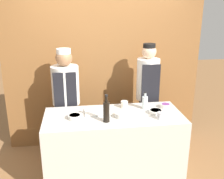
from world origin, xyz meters
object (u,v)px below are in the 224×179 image
(sauce_bowl_brown, at_px, (121,115))
(bottle_soy, at_px, (106,111))
(sauce_bowl_orange, at_px, (75,117))
(sauce_bowl_yellow, at_px, (156,111))
(chef_right, at_px, (147,95))
(bottle_clear, at_px, (145,102))
(chef_left, at_px, (66,102))
(cup_cream, at_px, (124,104))
(cup_steel, at_px, (160,116))
(cutting_board, at_px, (98,112))
(sauce_bowl_purple, at_px, (165,106))

(sauce_bowl_brown, height_order, bottle_soy, bottle_soy)
(sauce_bowl_orange, height_order, sauce_bowl_yellow, sauce_bowl_orange)
(sauce_bowl_orange, distance_m, chef_right, 1.22)
(bottle_clear, relative_size, chef_left, 0.14)
(sauce_bowl_yellow, height_order, bottle_soy, bottle_soy)
(bottle_soy, distance_m, chef_left, 0.91)
(cup_cream, distance_m, chef_left, 0.84)
(sauce_bowl_brown, distance_m, sauce_bowl_orange, 0.55)
(sauce_bowl_yellow, xyz_separation_m, chef_left, (-1.10, 0.61, -0.05))
(cup_steel, height_order, chef_right, chef_right)
(sauce_bowl_yellow, height_order, chef_left, chef_left)
(cutting_board, height_order, bottle_clear, bottle_clear)
(sauce_bowl_brown, height_order, cup_steel, cup_steel)
(cutting_board, xyz_separation_m, cup_steel, (0.70, -0.28, 0.03))
(sauce_bowl_purple, bearing_deg, bottle_soy, -159.09)
(bottle_clear, xyz_separation_m, chef_left, (-1.01, 0.45, -0.11))
(sauce_bowl_brown, xyz_separation_m, bottle_soy, (-0.19, -0.09, 0.10))
(chef_left, bearing_deg, bottle_soy, -58.27)
(bottle_soy, xyz_separation_m, chef_right, (0.69, 0.76, -0.11))
(cup_steel, bearing_deg, sauce_bowl_purple, 61.28)
(sauce_bowl_orange, distance_m, bottle_soy, 0.39)
(cutting_board, relative_size, chef_right, 0.20)
(cutting_board, bearing_deg, chef_left, 128.93)
(cup_cream, bearing_deg, cup_steel, -49.04)
(sauce_bowl_orange, bearing_deg, cup_steel, -8.34)
(sauce_bowl_orange, xyz_separation_m, sauce_bowl_yellow, (0.99, 0.02, -0.00))
(sauce_bowl_brown, relative_size, cutting_board, 0.46)
(cup_cream, height_order, chef_left, chef_left)
(cup_steel, relative_size, cup_cream, 0.89)
(sauce_bowl_brown, relative_size, cup_steel, 1.82)
(cup_cream, bearing_deg, sauce_bowl_brown, -107.37)
(bottle_soy, bearing_deg, chef_left, 121.73)
(cup_steel, xyz_separation_m, chef_left, (-1.10, 0.78, -0.06))
(sauce_bowl_purple, distance_m, sauce_bowl_orange, 1.18)
(cup_steel, relative_size, chef_left, 0.05)
(sauce_bowl_purple, distance_m, sauce_bowl_yellow, 0.24)
(cutting_board, xyz_separation_m, cup_cream, (0.35, 0.12, 0.03))
(sauce_bowl_purple, bearing_deg, cutting_board, -177.35)
(sauce_bowl_brown, xyz_separation_m, sauce_bowl_purple, (0.62, 0.21, -0.00))
(sauce_bowl_orange, relative_size, chef_right, 0.09)
(cup_cream, bearing_deg, bottle_clear, -15.86)
(sauce_bowl_purple, relative_size, chef_right, 0.08)
(sauce_bowl_yellow, bearing_deg, sauce_bowl_brown, -172.75)
(sauce_bowl_brown, bearing_deg, chef_right, 53.21)
(sauce_bowl_purple, relative_size, cup_cream, 1.41)
(sauce_bowl_yellow, xyz_separation_m, cup_steel, (0.00, -0.17, 0.02))
(bottle_clear, height_order, chef_right, chef_right)
(sauce_bowl_orange, height_order, bottle_clear, bottle_clear)
(bottle_soy, bearing_deg, chef_right, 47.90)
(cutting_board, bearing_deg, cup_steel, -21.97)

